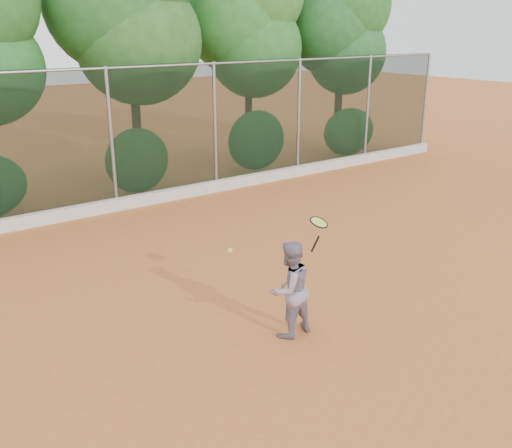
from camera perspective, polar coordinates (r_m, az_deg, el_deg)
ground at (r=9.33m, az=3.68°, el=-8.92°), size 80.00×80.00×0.00m
concrete_curb at (r=14.76m, az=-13.48°, el=1.96°), size 24.00×0.20×0.30m
tennis_player at (r=8.41m, az=3.37°, el=-6.53°), size 0.75×0.60×1.48m
chainlink_fence at (r=14.53m, az=-14.29°, el=8.58°), size 24.09×0.09×3.50m
foliage_backdrop at (r=15.99m, az=-19.84°, el=18.18°), size 23.70×3.63×7.55m
tennis_racket at (r=8.26m, az=6.27°, el=-0.09°), size 0.35×0.34×0.55m
tennis_ball_in_flight at (r=7.51m, az=-2.63°, el=-2.66°), size 0.07×0.07×0.07m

